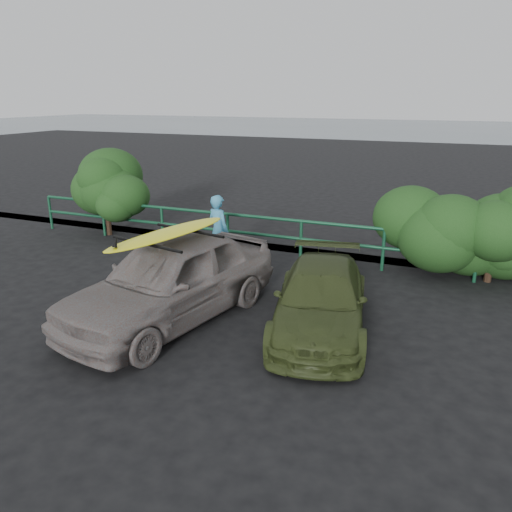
{
  "coord_description": "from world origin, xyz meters",
  "views": [
    {
      "loc": [
        4.51,
        -6.32,
        3.93
      ],
      "look_at": [
        1.22,
        1.59,
        1.16
      ],
      "focal_mm": 35.0,
      "sensor_mm": 36.0,
      "label": 1
    }
  ],
  "objects": [
    {
      "name": "sedan",
      "position": [
        -0.11,
        0.83,
        0.77
      ],
      "size": [
        2.73,
        4.8,
        1.54
      ],
      "primitive_type": "imported",
      "rotation": [
        0.0,
        0.0,
        -0.21
      ],
      "color": "slate",
      "rests_on": "ground"
    },
    {
      "name": "man",
      "position": [
        -0.72,
        3.92,
        0.86
      ],
      "size": [
        0.74,
        0.62,
        1.71
      ],
      "primitive_type": "imported",
      "rotation": [
        0.0,
        0.0,
        2.74
      ],
      "color": "teal",
      "rests_on": "ground"
    },
    {
      "name": "ocean",
      "position": [
        0.0,
        60.0,
        0.0
      ],
      "size": [
        200.0,
        200.0,
        0.0
      ],
      "primitive_type": "plane",
      "color": "slate",
      "rests_on": "ground"
    },
    {
      "name": "olive_vehicle",
      "position": [
        2.48,
        1.5,
        0.55
      ],
      "size": [
        2.29,
        4.04,
        1.1
      ],
      "primitive_type": "imported",
      "rotation": [
        0.0,
        0.0,
        0.21
      ],
      "color": "#34401C",
      "rests_on": "ground"
    },
    {
      "name": "guardrail",
      "position": [
        0.0,
        5.0,
        0.52
      ],
      "size": [
        14.0,
        0.08,
        1.04
      ],
      "primitive_type": null,
      "color": "#14472C",
      "rests_on": "ground"
    },
    {
      "name": "surfboard",
      "position": [
        -0.11,
        0.83,
        1.64
      ],
      "size": [
        1.16,
        2.88,
        0.08
      ],
      "primitive_type": "ellipsoid",
      "rotation": [
        0.0,
        0.0,
        -0.21
      ],
      "color": "yellow",
      "rests_on": "roof_rack"
    },
    {
      "name": "shrub_right",
      "position": [
        5.0,
        5.5,
        0.98
      ],
      "size": [
        3.2,
        2.4,
        1.95
      ],
      "primitive_type": null,
      "color": "#1F4519",
      "rests_on": "ground"
    },
    {
      "name": "shrub_left",
      "position": [
        -4.8,
        5.4,
        1.26
      ],
      "size": [
        3.2,
        2.4,
        2.51
      ],
      "primitive_type": null,
      "color": "#1F4519",
      "rests_on": "ground"
    },
    {
      "name": "ground",
      "position": [
        0.0,
        0.0,
        0.0
      ],
      "size": [
        80.0,
        80.0,
        0.0
      ],
      "primitive_type": "plane",
      "color": "black"
    },
    {
      "name": "roof_rack",
      "position": [
        -0.11,
        0.83,
        1.57
      ],
      "size": [
        1.8,
        1.43,
        0.05
      ],
      "primitive_type": null,
      "rotation": [
        0.0,
        0.0,
        -0.21
      ],
      "color": "black",
      "rests_on": "sedan"
    }
  ]
}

